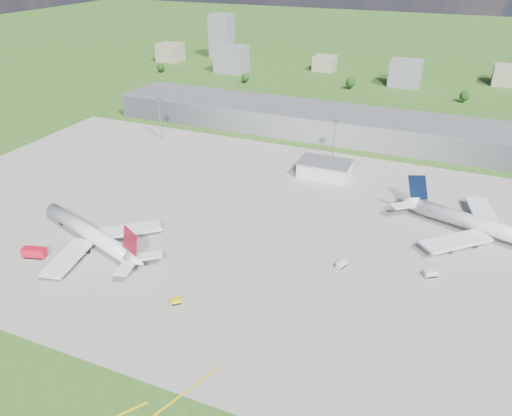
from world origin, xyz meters
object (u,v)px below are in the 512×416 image
at_px(airliner_blue_quad, 494,229).
at_px(tug_yellow, 176,301).
at_px(fire_truck, 34,253).
at_px(airliner_red_twin, 92,235).
at_px(van_white_near, 342,264).
at_px(van_white_far, 431,274).

height_order(airliner_blue_quad, tug_yellow, airliner_blue_quad).
relative_size(airliner_blue_quad, tug_yellow, 17.84).
distance_m(airliner_blue_quad, fire_truck, 183.80).
distance_m(airliner_red_twin, van_white_near, 99.57).
distance_m(airliner_red_twin, fire_truck, 22.39).
height_order(tug_yellow, van_white_far, van_white_far).
distance_m(tug_yellow, van_white_far, 92.84).
xyz_separation_m(fire_truck, van_white_near, (111.92, 40.48, -0.75)).
relative_size(airliner_red_twin, fire_truck, 6.99).
xyz_separation_m(fire_truck, tug_yellow, (65.62, -2.91, -1.02)).
bearing_deg(van_white_near, airliner_red_twin, 125.62).
bearing_deg(airliner_blue_quad, tug_yellow, -122.08).
distance_m(airliner_blue_quad, van_white_far, 41.19).
relative_size(fire_truck, van_white_near, 1.85).
bearing_deg(tug_yellow, fire_truck, 135.85).
xyz_separation_m(tug_yellow, van_white_far, (78.03, 50.30, 0.32)).
relative_size(airliner_red_twin, van_white_far, 12.57).
bearing_deg(fire_truck, van_white_near, 4.19).
bearing_deg(airliner_red_twin, van_white_far, -147.31).
height_order(airliner_red_twin, van_white_near, airliner_red_twin).
bearing_deg(van_white_far, airliner_red_twin, 159.82).
distance_m(airliner_blue_quad, van_white_near, 67.33).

